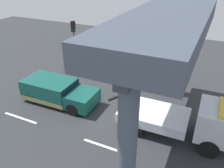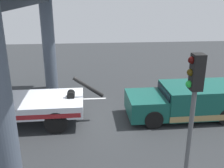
# 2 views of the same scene
# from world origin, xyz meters

# --- Properties ---
(ground_plane) EXTENTS (60.00, 40.00, 0.10)m
(ground_plane) POSITION_xyz_m (0.00, 0.00, -0.05)
(ground_plane) COLOR #2D3033
(lane_stripe_west) EXTENTS (2.60, 0.16, 0.01)m
(lane_stripe_west) POSITION_xyz_m (-6.00, -2.63, 0.00)
(lane_stripe_west) COLOR silver
(lane_stripe_west) RESTS_ON ground
(lane_stripe_mid) EXTENTS (2.60, 0.16, 0.01)m
(lane_stripe_mid) POSITION_xyz_m (0.00, -2.63, 0.00)
(lane_stripe_mid) COLOR silver
(lane_stripe_mid) RESTS_ON ground
(tow_truck_white) EXTENTS (7.27, 2.49, 2.46)m
(tow_truck_white) POSITION_xyz_m (3.78, 0.01, 1.20)
(tow_truck_white) COLOR silver
(tow_truck_white) RESTS_ON ground
(towed_van_green) EXTENTS (5.23, 2.28, 1.58)m
(towed_van_green) POSITION_xyz_m (-5.04, -0.00, 0.78)
(towed_van_green) COLOR #145147
(towed_van_green) RESTS_ON ground
(overpass_structure) EXTENTS (3.60, 11.24, 6.66)m
(overpass_structure) POSITION_xyz_m (1.98, 0.00, 5.69)
(overpass_structure) COLOR #4C5666
(overpass_structure) RESTS_ON ground
(traffic_light_near) EXTENTS (0.39, 0.32, 4.33)m
(traffic_light_near) POSITION_xyz_m (-6.98, 5.35, 3.16)
(traffic_light_near) COLOR #515456
(traffic_light_near) RESTS_ON ground
(traffic_light_far) EXTENTS (0.39, 0.32, 4.38)m
(traffic_light_far) POSITION_xyz_m (-2.98, 5.35, 3.19)
(traffic_light_far) COLOR #515456
(traffic_light_far) RESTS_ON ground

